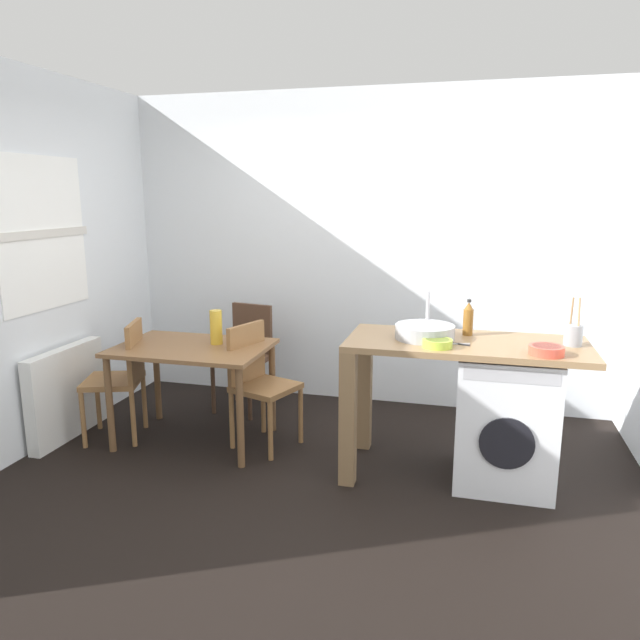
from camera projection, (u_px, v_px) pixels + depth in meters
ground_plane at (313, 486)px, 3.76m from camera, size 5.46×5.46×0.00m
wall_back at (365, 250)px, 5.13m from camera, size 4.60×0.10×2.70m
wall_window_side at (9, 266)px, 4.01m from camera, size 0.12×3.80×2.70m
radiator at (67, 393)px, 4.47m from camera, size 0.10×0.80×0.70m
dining_table at (193, 358)px, 4.33m from camera, size 1.10×0.76×0.74m
chair_person_seat at (122, 373)px, 4.42m from camera, size 0.50×0.50×0.90m
chair_opposite at (258, 378)px, 4.31m from camera, size 0.51×0.51×0.90m
chair_spare_by_wall at (246, 351)px, 5.07m from camera, size 0.47×0.47×0.90m
kitchen_counter at (432, 363)px, 3.80m from camera, size 1.50×0.68×0.92m
washing_machine at (505, 418)px, 3.75m from camera, size 0.60×0.61×0.86m
sink_basin at (425, 332)px, 3.77m from camera, size 0.38×0.38×0.09m
tap at (428, 312)px, 3.92m from camera, size 0.02×0.02×0.28m
bottle_tall_green at (468, 319)px, 3.85m from camera, size 0.07×0.07×0.24m
mixing_bowl at (437, 343)px, 3.56m from camera, size 0.18×0.18×0.05m
utensil_crock at (573, 334)px, 3.59m from camera, size 0.11×0.11×0.30m
colander at (546, 350)px, 3.39m from camera, size 0.20×0.20×0.06m
vase at (216, 327)px, 4.34m from camera, size 0.09×0.09×0.25m
scissors at (458, 344)px, 3.63m from camera, size 0.15×0.06×0.01m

